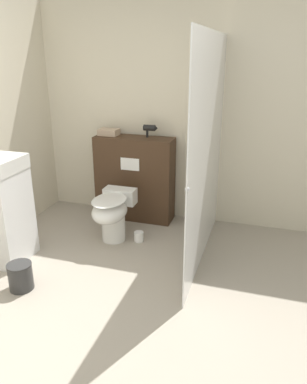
# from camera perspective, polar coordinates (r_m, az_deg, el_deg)

# --- Properties ---
(ground_plane) EXTENTS (12.00, 12.00, 0.00)m
(ground_plane) POSITION_cam_1_polar(r_m,az_deg,el_deg) (2.88, -14.02, -21.17)
(ground_plane) COLOR #9E9384
(wall_back) EXTENTS (8.00, 0.06, 2.50)m
(wall_back) POSITION_cam_1_polar(r_m,az_deg,el_deg) (4.36, 0.61, 12.13)
(wall_back) COLOR beige
(wall_back) RESTS_ON ground_plane
(partition_panel) EXTENTS (0.91, 0.30, 0.99)m
(partition_panel) POSITION_cam_1_polar(r_m,az_deg,el_deg) (4.41, -2.87, 2.06)
(partition_panel) COLOR #3D2819
(partition_panel) RESTS_ON ground_plane
(shower_glass) EXTENTS (0.04, 1.72, 2.06)m
(shower_glass) POSITION_cam_1_polar(r_m,az_deg,el_deg) (3.40, 8.20, 5.65)
(shower_glass) COLOR silver
(shower_glass) RESTS_ON ground_plane
(toilet) EXTENTS (0.35, 0.60, 0.51)m
(toilet) POSITION_cam_1_polar(r_m,az_deg,el_deg) (3.93, -6.31, -3.15)
(toilet) COLOR white
(toilet) RESTS_ON ground_plane
(hair_drier) EXTENTS (0.16, 0.07, 0.14)m
(hair_drier) POSITION_cam_1_polar(r_m,az_deg,el_deg) (4.24, -0.52, 9.67)
(hair_drier) COLOR black
(hair_drier) RESTS_ON partition_panel
(folded_towel) EXTENTS (0.23, 0.17, 0.07)m
(folded_towel) POSITION_cam_1_polar(r_m,az_deg,el_deg) (4.40, -6.82, 9.06)
(folded_towel) COLOR tan
(folded_towel) RESTS_ON partition_panel
(spare_toilet_roll) EXTENTS (0.10, 0.10, 0.10)m
(spare_toilet_roll) POSITION_cam_1_polar(r_m,az_deg,el_deg) (4.00, -2.24, -6.79)
(spare_toilet_roll) COLOR white
(spare_toilet_roll) RESTS_ON ground_plane
(waste_bin) EXTENTS (0.21, 0.21, 0.24)m
(waste_bin) POSITION_cam_1_polar(r_m,az_deg,el_deg) (3.42, -19.60, -12.02)
(waste_bin) COLOR #2D2D2D
(waste_bin) RESTS_ON ground_plane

